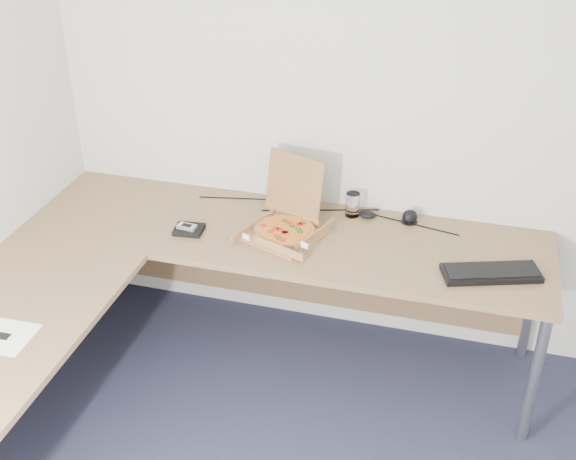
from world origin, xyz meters
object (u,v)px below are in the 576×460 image
(desk, at_px, (188,276))
(keyboard, at_px, (491,273))
(drinking_glass, at_px, (353,204))
(wallet, at_px, (189,230))
(pizza_box, at_px, (285,226))

(desk, height_order, keyboard, keyboard)
(drinking_glass, distance_m, wallet, 0.81)
(desk, relative_size, drinking_glass, 20.38)
(pizza_box, distance_m, wallet, 0.46)
(wallet, bearing_deg, keyboard, -5.24)
(pizza_box, bearing_deg, drinking_glass, 64.12)
(drinking_glass, height_order, keyboard, drinking_glass)
(desk, height_order, pizza_box, pizza_box)
(wallet, bearing_deg, pizza_box, 8.57)
(wallet, bearing_deg, desk, -74.48)
(drinking_glass, bearing_deg, keyboard, -28.14)
(drinking_glass, xyz_separation_m, keyboard, (0.68, -0.36, -0.05))
(desk, distance_m, wallet, 0.34)
(pizza_box, xyz_separation_m, wallet, (-0.45, -0.11, -0.03))
(pizza_box, distance_m, drinking_glass, 0.37)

